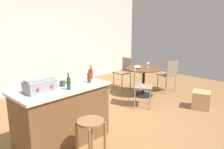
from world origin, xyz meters
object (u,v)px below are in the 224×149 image
at_px(folding_chair_near, 140,84).
at_px(bottle_1, 89,78).
at_px(kitchen_island, 62,115).
at_px(cup_0, 70,80).
at_px(folding_chair_far, 169,73).
at_px(bottle_2, 91,74).
at_px(cup_1, 62,83).
at_px(wine_glass, 148,64).
at_px(bottle_0, 69,83).
at_px(dining_table, 144,75).
at_px(folding_chair_left, 124,70).
at_px(serving_bowl, 137,67).
at_px(toolbox, 40,86).
at_px(cardboard_box, 201,100).
at_px(wooden_stool, 91,131).

distance_m(folding_chair_near, bottle_1, 1.70).
xyz_separation_m(kitchen_island, cup_0, (0.23, 0.08, 0.50)).
relative_size(folding_chair_far, bottle_2, 3.58).
bearing_deg(kitchen_island, bottle_1, -14.51).
bearing_deg(cup_1, wine_glass, 7.46).
bearing_deg(bottle_0, kitchen_island, 90.64).
relative_size(dining_table, folding_chair_left, 1.03).
bearing_deg(serving_bowl, cup_0, -169.04).
height_order(wine_glass, serving_bowl, wine_glass).
distance_m(dining_table, folding_chair_far, 0.78).
distance_m(kitchen_island, bottle_0, 0.59).
bearing_deg(kitchen_island, folding_chair_near, 1.46).
distance_m(kitchen_island, toolbox, 0.65).
height_order(folding_chair_far, cardboard_box, folding_chair_far).
relative_size(bottle_1, cup_0, 1.76).
distance_m(wooden_stool, bottle_0, 0.77).
distance_m(kitchen_island, folding_chair_left, 3.16).
xyz_separation_m(bottle_2, wine_glass, (2.24, 0.36, -0.17)).
distance_m(wooden_stool, folding_chair_near, 2.30).
xyz_separation_m(folding_chair_near, folding_chair_far, (1.41, 0.08, 0.00)).
bearing_deg(folding_chair_near, folding_chair_far, 3.10).
distance_m(folding_chair_left, cup_1, 3.15).
xyz_separation_m(bottle_0, cup_1, (0.04, 0.22, -0.05)).
xyz_separation_m(dining_table, bottle_0, (-2.77, -0.65, 0.46)).
xyz_separation_m(folding_chair_left, cup_0, (-2.68, -1.15, 0.44)).
height_order(wooden_stool, serving_bowl, serving_bowl).
height_order(folding_chair_near, bottle_0, bottle_0).
relative_size(bottle_2, serving_bowl, 1.35).
bearing_deg(cup_0, folding_chair_left, 23.31).
relative_size(folding_chair_far, folding_chair_left, 0.99).
bearing_deg(folding_chair_near, kitchen_island, -178.54).
relative_size(folding_chair_far, serving_bowl, 4.84).
height_order(dining_table, cup_0, cup_0).
height_order(wooden_stool, cup_0, cup_0).
xyz_separation_m(cup_0, cup_1, (-0.19, -0.06, -0.00)).
xyz_separation_m(kitchen_island, dining_table, (2.77, 0.45, 0.10)).
bearing_deg(wooden_stool, folding_chair_left, 33.65).
relative_size(dining_table, bottle_2, 3.75).
xyz_separation_m(kitchen_island, folding_chair_far, (3.49, 0.13, 0.06)).
height_order(folding_chair_near, serving_bowl, folding_chair_near).
bearing_deg(folding_chair_left, bottle_0, -153.75).
bearing_deg(bottle_1, wine_glass, 11.89).
xyz_separation_m(bottle_1, bottle_2, (0.16, 0.14, 0.01)).
distance_m(bottle_0, bottle_2, 0.66).
xyz_separation_m(wooden_stool, toolbox, (-0.27, 0.75, 0.54)).
relative_size(folding_chair_left, cup_1, 7.05).
bearing_deg(cup_0, folding_chair_near, -0.78).
bearing_deg(cup_1, bottle_2, 0.75).
distance_m(folding_chair_far, wine_glass, 0.75).
bearing_deg(cup_1, kitchen_island, -159.14).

